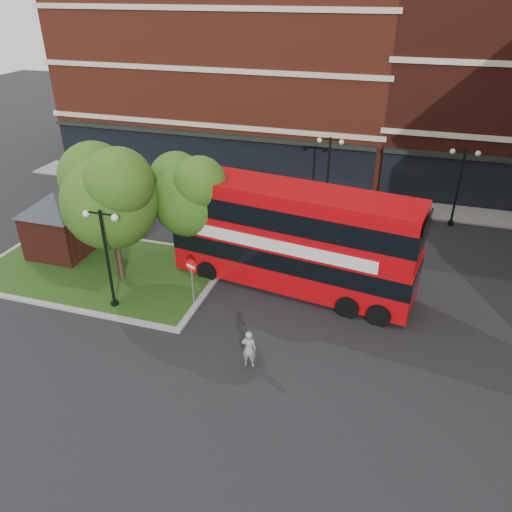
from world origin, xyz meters
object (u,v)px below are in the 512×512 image
(car_silver, at_px, (239,186))
(car_white, at_px, (394,209))
(bus, at_px, (293,232))
(woman, at_px, (249,349))

(car_silver, bearing_deg, car_white, -93.57)
(car_white, bearing_deg, bus, 156.87)
(woman, xyz_separation_m, car_white, (4.62, 16.31, -0.14))
(woman, bearing_deg, car_white, -109.08)
(bus, relative_size, car_white, 2.93)
(bus, height_order, woman, bus)
(car_white, bearing_deg, woman, 165.30)
(woman, bearing_deg, car_silver, -73.21)
(bus, height_order, car_white, bus)
(woman, relative_size, car_silver, 0.38)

